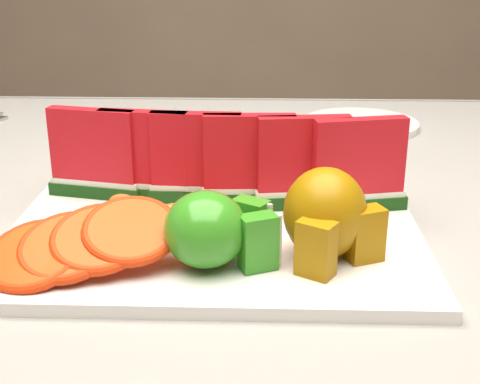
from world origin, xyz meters
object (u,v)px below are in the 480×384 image
at_px(platter, 214,234).
at_px(apple_cluster, 214,230).
at_px(pear_cluster, 327,216).
at_px(side_plate, 360,124).

height_order(platter, apple_cluster, apple_cluster).
relative_size(platter, pear_cluster, 3.98).
xyz_separation_m(pear_cluster, side_plate, (0.10, 0.48, -0.05)).
relative_size(apple_cluster, side_plate, 0.55).
xyz_separation_m(platter, side_plate, (0.20, 0.42, -0.00)).
distance_m(platter, side_plate, 0.47).
relative_size(platter, side_plate, 2.15).
bearing_deg(apple_cluster, side_plate, 68.85).
xyz_separation_m(platter, apple_cluster, (0.01, -0.08, 0.04)).
bearing_deg(pear_cluster, platter, 151.21).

